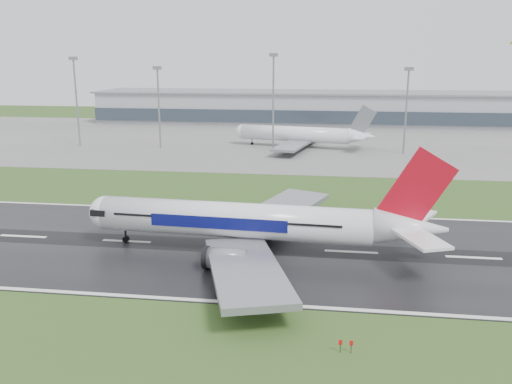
# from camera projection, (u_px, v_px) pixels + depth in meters

# --- Properties ---
(ground) EXTENTS (520.00, 520.00, 0.00)m
(ground) POSITION_uv_depth(u_px,v_px,m) (351.00, 252.00, 90.96)
(ground) COLOR #2B491A
(ground) RESTS_ON ground
(runway) EXTENTS (400.00, 45.00, 0.10)m
(runway) POSITION_uv_depth(u_px,v_px,m) (351.00, 252.00, 90.95)
(runway) COLOR black
(runway) RESTS_ON ground
(apron) EXTENTS (400.00, 130.00, 0.08)m
(apron) POSITION_uv_depth(u_px,v_px,m) (340.00, 141.00, 211.02)
(apron) COLOR slate
(apron) RESTS_ON ground
(terminal) EXTENTS (240.00, 36.00, 15.00)m
(terminal) POSITION_uv_depth(u_px,v_px,m) (339.00, 108.00, 266.83)
(terminal) COLOR #92949C
(terminal) RESTS_ON ground
(main_airliner) EXTENTS (64.21, 61.47, 18.04)m
(main_airliner) POSITION_uv_depth(u_px,v_px,m) (259.00, 200.00, 89.03)
(main_airliner) COLOR white
(main_airliner) RESTS_ON runway
(parked_airliner) EXTENTS (62.16, 59.31, 15.59)m
(parked_airliner) POSITION_uv_depth(u_px,v_px,m) (300.00, 126.00, 195.01)
(parked_airliner) COLOR silver
(parked_airliner) RESTS_ON apron
(floodmast_0) EXTENTS (0.64, 0.64, 31.38)m
(floodmast_0) POSITION_uv_depth(u_px,v_px,m) (77.00, 104.00, 195.91)
(floodmast_0) COLOR gray
(floodmast_0) RESTS_ON ground
(floodmast_1) EXTENTS (0.64, 0.64, 28.08)m
(floodmast_1) POSITION_uv_depth(u_px,v_px,m) (159.00, 110.00, 192.21)
(floodmast_1) COLOR gray
(floodmast_1) RESTS_ON ground
(floodmast_2) EXTENTS (0.64, 0.64, 32.52)m
(floodmast_2) POSITION_uv_depth(u_px,v_px,m) (273.00, 105.00, 186.21)
(floodmast_2) COLOR gray
(floodmast_2) RESTS_ON ground
(floodmast_3) EXTENTS (0.64, 0.64, 27.98)m
(floodmast_3) POSITION_uv_depth(u_px,v_px,m) (406.00, 113.00, 180.79)
(floodmast_3) COLOR gray
(floodmast_3) RESTS_ON ground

